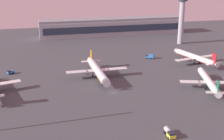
% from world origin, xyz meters
% --- Properties ---
extents(ground_plane, '(416.00, 416.00, 0.00)m').
position_xyz_m(ground_plane, '(0.00, 0.00, 0.00)').
color(ground_plane, '#424449').
extents(terminal_building, '(141.64, 22.40, 16.40)m').
position_xyz_m(terminal_building, '(39.33, 146.42, 8.09)').
color(terminal_building, '#9EA3AD').
rests_on(terminal_building, ground).
extents(control_tower, '(8.00, 8.00, 44.17)m').
position_xyz_m(control_tower, '(84.32, 93.18, 25.32)').
color(control_tower, '#A8A8B2').
rests_on(control_tower, ground).
extents(airplane_terminal_side, '(28.78, 36.58, 9.65)m').
position_xyz_m(airplane_terminal_side, '(48.92, -6.78, 3.65)').
color(airplane_terminal_side, silver).
rests_on(airplane_terminal_side, ground).
extents(airplane_far_stand, '(34.85, 44.87, 11.54)m').
position_xyz_m(airplane_far_stand, '(-2.82, 24.27, 4.36)').
color(airplane_far_stand, silver).
rests_on(airplane_far_stand, ground).
extents(airplane_near_gate, '(31.60, 40.38, 10.41)m').
position_xyz_m(airplane_near_gate, '(65.94, 36.06, 3.93)').
color(airplane_near_gate, silver).
rests_on(airplane_near_gate, ground).
extents(cargo_loader, '(4.53, 3.94, 2.25)m').
position_xyz_m(cargo_loader, '(-51.20, 43.91, 1.18)').
color(cargo_loader, '#3372BF').
rests_on(cargo_loader, ground).
extents(fuel_truck, '(2.55, 6.36, 2.35)m').
position_xyz_m(fuel_truck, '(8.82, -45.41, 1.37)').
color(fuel_truck, yellow).
rests_on(fuel_truck, ground).
extents(catering_truck, '(5.99, 5.13, 3.05)m').
position_xyz_m(catering_truck, '(41.27, 54.74, 1.58)').
color(catering_truck, '#3372BF').
rests_on(catering_truck, ground).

